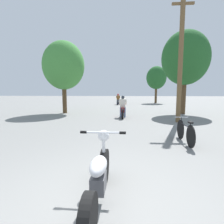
# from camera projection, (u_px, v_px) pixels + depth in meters

# --- Properties ---
(ground_plane) EXTENTS (120.00, 120.00, 0.00)m
(ground_plane) POSITION_uv_depth(u_px,v_px,m) (86.00, 210.00, 2.46)
(ground_plane) COLOR slate
(utility_pole) EXTENTS (1.10, 0.24, 6.63)m
(utility_pole) POSITION_uv_depth(u_px,v_px,m) (181.00, 57.00, 9.04)
(utility_pole) COLOR brown
(utility_pole) RESTS_ON ground
(roadside_tree_right_near) EXTENTS (3.34, 3.01, 5.95)m
(roadside_tree_right_near) POSITION_uv_depth(u_px,v_px,m) (185.00, 58.00, 12.47)
(roadside_tree_right_near) COLOR #513A23
(roadside_tree_right_near) RESTS_ON ground
(roadside_tree_right_far) EXTENTS (2.76, 2.48, 5.14)m
(roadside_tree_right_far) POSITION_uv_depth(u_px,v_px,m) (156.00, 78.00, 24.40)
(roadside_tree_right_far) COLOR #513A23
(roadside_tree_right_far) RESTS_ON ground
(roadside_tree_left) EXTENTS (3.10, 2.79, 5.36)m
(roadside_tree_left) POSITION_uv_depth(u_px,v_px,m) (63.00, 66.00, 12.99)
(roadside_tree_left) COLOR #513A23
(roadside_tree_left) RESTS_ON ground
(motorcycle_foreground) EXTENTS (0.78, 2.00, 0.99)m
(motorcycle_foreground) POSITION_uv_depth(u_px,v_px,m) (99.00, 177.00, 2.55)
(motorcycle_foreground) COLOR black
(motorcycle_foreground) RESTS_ON ground
(motorcycle_rider_lead) EXTENTS (0.50, 2.04, 1.40)m
(motorcycle_rider_lead) POSITION_uv_depth(u_px,v_px,m) (123.00, 109.00, 11.14)
(motorcycle_rider_lead) COLOR black
(motorcycle_rider_lead) RESTS_ON ground
(motorcycle_rider_far) EXTENTS (0.50, 1.97, 1.35)m
(motorcycle_rider_far) POSITION_uv_depth(u_px,v_px,m) (118.00, 100.00, 22.00)
(motorcycle_rider_far) COLOR black
(motorcycle_rider_far) RESTS_ON ground
(bicycle_parked) EXTENTS (0.44, 1.65, 0.79)m
(bicycle_parked) POSITION_uv_depth(u_px,v_px,m) (185.00, 132.00, 5.59)
(bicycle_parked) COLOR black
(bicycle_parked) RESTS_ON ground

